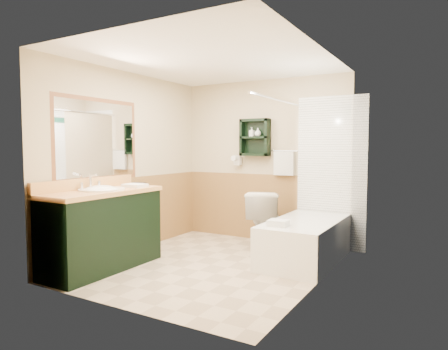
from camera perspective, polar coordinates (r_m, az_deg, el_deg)
floor at (r=4.89m, az=-1.88°, el=-12.70°), size 3.00×3.00×0.00m
back_wall at (r=6.03m, az=5.74°, el=2.03°), size 2.60×0.04×2.40m
left_wall at (r=5.50m, az=-13.67°, el=1.74°), size 0.04×3.00×2.40m
right_wall at (r=4.15m, az=13.77°, el=1.04°), size 0.04×3.00×2.40m
ceiling at (r=4.80m, az=-1.94°, el=16.21°), size 2.60×3.00×0.04m
wainscot_left at (r=5.55m, az=-13.28°, el=-5.50°), size 2.98×2.98×1.00m
wainscot_back at (r=6.07m, az=5.56°, el=-4.60°), size 2.58×2.58×1.00m
mirror_frame at (r=5.08m, az=-17.61°, el=4.88°), size 1.30×1.30×1.00m
mirror_glass at (r=5.08m, az=-17.57°, el=4.88°), size 1.20×1.20×0.90m
tile_right at (r=4.89m, az=15.74°, el=-0.32°), size 1.50×1.50×2.10m
tile_back at (r=5.66m, az=15.05°, el=0.26°), size 0.95×0.95×2.10m
tile_accent at (r=4.91m, az=15.82°, el=9.63°), size 1.50×1.50×0.10m
wall_shelf at (r=5.97m, az=4.43°, el=5.37°), size 0.45×0.15×0.55m
hair_dryer at (r=6.13m, az=1.98°, el=2.07°), size 0.10×0.24×0.18m
towel_bar at (r=5.83m, az=8.61°, el=3.41°), size 0.40×0.06×0.40m
curtain_rod at (r=5.15m, az=7.69°, el=10.59°), size 0.03×1.60×0.03m
shower_curtain at (r=5.28m, az=8.33°, el=1.18°), size 1.05×1.05×1.70m
vanity at (r=4.83m, az=-16.96°, el=-7.49°), size 0.59×1.45×0.92m
bathtub at (r=5.07m, az=11.53°, el=-9.19°), size 0.76×1.50×0.51m
toilet at (r=5.70m, az=5.74°, el=-6.26°), size 0.67×0.90×0.79m
counter_towel at (r=5.00m, az=-12.62°, el=-1.48°), size 0.26×0.21×0.04m
vanity_book at (r=5.33m, az=-13.16°, el=-0.12°), size 0.16×0.09×0.23m
tub_towel at (r=4.61m, az=7.77°, el=-6.81°), size 0.22×0.18×0.07m
soap_bottle_a at (r=5.99m, az=3.99°, el=5.81°), size 0.08×0.14×0.06m
soap_bottle_b at (r=5.95m, az=4.86°, el=5.99°), size 0.13×0.15×0.10m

